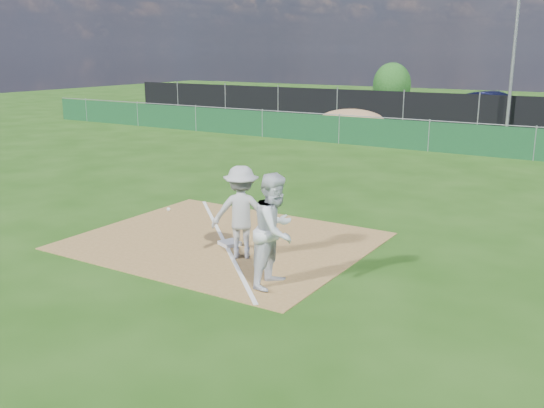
{
  "coord_description": "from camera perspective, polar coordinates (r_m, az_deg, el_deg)",
  "views": [
    {
      "loc": [
        7.48,
        -9.03,
        4.03
      ],
      "look_at": [
        1.24,
        1.0,
        1.0
      ],
      "focal_mm": 40.0,
      "sensor_mm": 36.0,
      "label": 1
    }
  ],
  "objects": [
    {
      "name": "ground",
      "position": [
        20.84,
        10.24,
        3.0
      ],
      "size": [
        90.0,
        90.0,
        0.0
      ],
      "primitive_type": "plane",
      "color": "#1D450E",
      "rests_on": "ground"
    },
    {
      "name": "infield_dirt",
      "position": [
        13.14,
        -4.6,
        -3.47
      ],
      "size": [
        6.0,
        5.0,
        0.02
      ],
      "primitive_type": "cube",
      "color": "olive",
      "rests_on": "ground"
    },
    {
      "name": "foul_line",
      "position": [
        13.14,
        -4.6,
        -3.41
      ],
      "size": [
        5.01,
        5.01,
        0.01
      ],
      "primitive_type": "cube",
      "rotation": [
        0.0,
        0.0,
        0.79
      ],
      "color": "white",
      "rests_on": "infield_dirt"
    },
    {
      "name": "green_fence",
      "position": [
        25.4,
        14.54,
        6.16
      ],
      "size": [
        44.0,
        0.05,
        1.2
      ],
      "primitive_type": "cube",
      "color": "#103D1E",
      "rests_on": "ground"
    },
    {
      "name": "dirt_mound",
      "position": [
        30.43,
        7.52,
        7.75
      ],
      "size": [
        3.38,
        2.6,
        1.17
      ],
      "primitive_type": "ellipsoid",
      "color": "#997049",
      "rests_on": "ground"
    },
    {
      "name": "black_fence",
      "position": [
        33.04,
        18.85,
        8.18
      ],
      "size": [
        46.0,
        0.04,
        1.8
      ],
      "primitive_type": "cube",
      "color": "black",
      "rests_on": "ground"
    },
    {
      "name": "parking_lot",
      "position": [
        38.0,
        20.52,
        7.39
      ],
      "size": [
        46.0,
        9.0,
        0.01
      ],
      "primitive_type": "cube",
      "color": "black",
      "rests_on": "ground"
    },
    {
      "name": "light_pole",
      "position": [
        32.29,
        21.83,
        13.33
      ],
      "size": [
        0.16,
        0.16,
        8.0
      ],
      "primitive_type": "cylinder",
      "color": "slate",
      "rests_on": "ground"
    },
    {
      "name": "first_base",
      "position": [
        12.82,
        -4.01,
        -3.7
      ],
      "size": [
        0.49,
        0.49,
        0.08
      ],
      "primitive_type": "cube",
      "rotation": [
        0.0,
        0.0,
        -0.4
      ],
      "color": "white",
      "rests_on": "infield_dirt"
    },
    {
      "name": "play_at_first",
      "position": [
        11.85,
        -2.9,
        -0.77
      ],
      "size": [
        2.74,
        1.2,
        1.84
      ],
      "color": "#B3B3B5",
      "rests_on": "infield_dirt"
    },
    {
      "name": "runner",
      "position": [
        10.42,
        0.3,
        -2.48
      ],
      "size": [
        0.82,
        1.02,
        2.01
      ],
      "primitive_type": "imported",
      "rotation": [
        0.0,
        0.0,
        1.64
      ],
      "color": "silver",
      "rests_on": "ground"
    },
    {
      "name": "car_left",
      "position": [
        38.22,
        14.26,
        9.05
      ],
      "size": [
        4.8,
        3.13,
        1.52
      ],
      "primitive_type": "imported",
      "rotation": [
        0.0,
        0.0,
        1.9
      ],
      "color": "#9FA2A7",
      "rests_on": "parking_lot"
    },
    {
      "name": "car_mid",
      "position": [
        38.34,
        20.16,
        8.68
      ],
      "size": [
        5.1,
        2.8,
        1.59
      ],
      "primitive_type": "imported",
      "rotation": [
        0.0,
        0.0,
        1.33
      ],
      "color": "black",
      "rests_on": "parking_lot"
    },
    {
      "name": "tree_left",
      "position": [
        44.13,
        11.21,
        10.97
      ],
      "size": [
        2.64,
        2.64,
        3.14
      ],
      "color": "#382316",
      "rests_on": "ground"
    }
  ]
}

